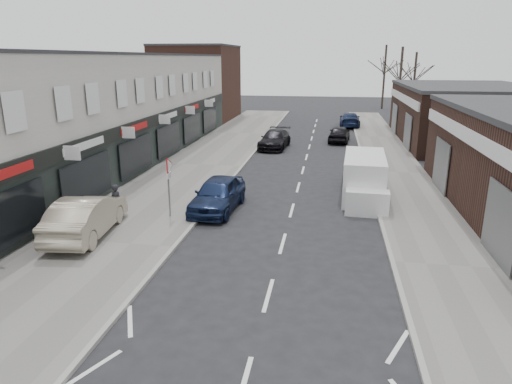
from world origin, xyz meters
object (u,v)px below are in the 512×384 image
at_px(warning_sign, 169,170).
at_px(parked_car_left_a, 218,194).
at_px(parked_car_right_a, 362,170).
at_px(parked_car_right_c, 350,120).
at_px(parked_car_left_b, 275,139).
at_px(pedestrian, 117,202).
at_px(sedan_on_pavement, 86,216).
at_px(parked_car_right_b, 339,134).
at_px(white_van, 364,179).

distance_m(warning_sign, parked_car_left_a, 2.71).
height_order(parked_car_right_a, parked_car_right_c, parked_car_right_c).
relative_size(warning_sign, parked_car_right_a, 0.65).
relative_size(parked_car_left_b, parked_car_right_c, 0.98).
bearing_deg(parked_car_left_b, pedestrian, -100.45).
height_order(sedan_on_pavement, pedestrian, sedan_on_pavement).
relative_size(pedestrian, parked_car_left_b, 0.32).
height_order(pedestrian, parked_car_right_c, pedestrian).
distance_m(sedan_on_pavement, parked_car_left_a, 5.93).
relative_size(parked_car_left_a, parked_car_left_b, 0.94).
height_order(warning_sign, parked_car_left_a, warning_sign).
bearing_deg(parked_car_right_b, sedan_on_pavement, 72.08).
height_order(parked_car_left_a, parked_car_right_a, parked_car_left_a).
bearing_deg(white_van, parked_car_left_a, -153.28).
relative_size(white_van, parked_car_right_c, 1.14).
relative_size(sedan_on_pavement, parked_car_right_c, 0.97).
bearing_deg(parked_car_right_a, white_van, 85.29).
relative_size(white_van, parked_car_left_a, 1.25).
height_order(parked_car_left_a, parked_car_right_b, parked_car_left_a).
xyz_separation_m(white_van, parked_car_right_a, (0.13, 3.32, -0.34)).
bearing_deg(pedestrian, parked_car_right_a, -121.93).
xyz_separation_m(warning_sign, parked_car_left_b, (2.49, 16.99, -1.50)).
xyz_separation_m(warning_sign, white_van, (8.53, 4.47, -1.18)).
bearing_deg(parked_car_right_c, parked_car_right_b, 83.39).
xyz_separation_m(parked_car_left_b, parked_car_right_c, (6.17, 12.77, 0.02)).
bearing_deg(white_van, parked_car_right_b, 96.65).
distance_m(parked_car_right_a, parked_car_right_c, 21.97).
bearing_deg(parked_car_right_a, pedestrian, 35.55).
bearing_deg(warning_sign, parked_car_left_b, 81.67).
distance_m(pedestrian, parked_car_right_a, 13.74).
height_order(sedan_on_pavement, parked_car_right_a, sedan_on_pavement).
height_order(white_van, parked_car_left_b, white_van).
bearing_deg(sedan_on_pavement, parked_car_left_b, -110.60).
distance_m(warning_sign, pedestrian, 2.61).
bearing_deg(white_van, sedan_on_pavement, -144.06).
height_order(white_van, parked_car_right_a, white_van).
bearing_deg(warning_sign, parked_car_right_a, 41.97).
distance_m(parked_car_right_a, parked_car_right_b, 12.83).
bearing_deg(white_van, warning_sign, -149.39).
xyz_separation_m(sedan_on_pavement, parked_car_right_c, (11.13, 32.43, -0.19)).
height_order(parked_car_left_b, parked_car_right_b, parked_car_left_b).
distance_m(white_van, pedestrian, 11.87).
xyz_separation_m(pedestrian, parked_car_left_b, (4.64, 17.68, -0.19)).
bearing_deg(parked_car_left_b, parked_car_right_b, 39.78).
xyz_separation_m(warning_sign, pedestrian, (-2.15, -0.69, -1.31)).
xyz_separation_m(pedestrian, parked_car_right_a, (10.81, 8.48, -0.21)).
bearing_deg(parked_car_right_a, parked_car_right_b, -87.36).
bearing_deg(parked_car_left_b, parked_car_right_c, 68.46).
bearing_deg(pedestrian, parked_car_left_a, -130.94).
bearing_deg(parked_car_right_b, warning_sign, 75.27).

